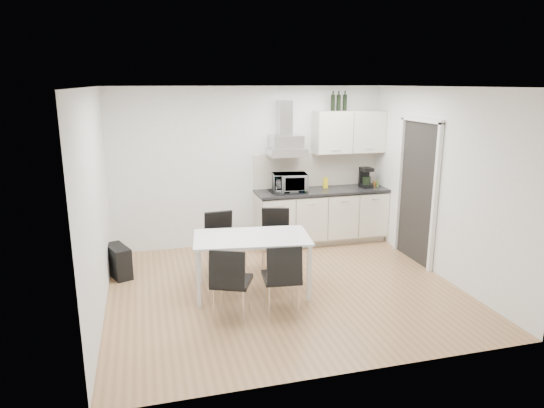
# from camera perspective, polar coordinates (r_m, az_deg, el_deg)

# --- Properties ---
(ground) EXTENTS (4.50, 4.50, 0.00)m
(ground) POSITION_cam_1_polar(r_m,az_deg,el_deg) (6.51, 1.43, -9.93)
(ground) COLOR #AC8054
(ground) RESTS_ON ground
(wall_back) EXTENTS (4.50, 0.10, 2.60)m
(wall_back) POSITION_cam_1_polar(r_m,az_deg,el_deg) (8.00, -2.57, 4.37)
(wall_back) COLOR white
(wall_back) RESTS_ON ground
(wall_front) EXTENTS (4.50, 0.10, 2.60)m
(wall_front) POSITION_cam_1_polar(r_m,az_deg,el_deg) (4.28, 9.11, -4.44)
(wall_front) COLOR white
(wall_front) RESTS_ON ground
(wall_left) EXTENTS (0.10, 4.00, 2.60)m
(wall_left) POSITION_cam_1_polar(r_m,az_deg,el_deg) (5.88, -20.02, -0.03)
(wall_left) COLOR white
(wall_left) RESTS_ON ground
(wall_right) EXTENTS (0.10, 4.00, 2.60)m
(wall_right) POSITION_cam_1_polar(r_m,az_deg,el_deg) (7.06, 19.32, 2.27)
(wall_right) COLOR white
(wall_right) RESTS_ON ground
(ceiling) EXTENTS (4.50, 4.50, 0.00)m
(ceiling) POSITION_cam_1_polar(r_m,az_deg,el_deg) (5.94, 1.58, 13.62)
(ceiling) COLOR white
(ceiling) RESTS_ON wall_back
(doorway) EXTENTS (0.08, 1.04, 2.10)m
(doorway) POSITION_cam_1_polar(r_m,az_deg,el_deg) (7.54, 16.60, 1.25)
(doorway) COLOR white
(doorway) RESTS_ON ground
(kitchenette) EXTENTS (2.22, 0.64, 2.52)m
(kitchenette) POSITION_cam_1_polar(r_m,az_deg,el_deg) (8.18, 6.02, 1.16)
(kitchenette) COLOR beige
(kitchenette) RESTS_ON ground
(dining_table) EXTENTS (1.55, 1.01, 0.75)m
(dining_table) POSITION_cam_1_polar(r_m,az_deg,el_deg) (6.20, -2.41, -4.51)
(dining_table) COLOR white
(dining_table) RESTS_ON ground
(chair_far_left) EXTENTS (0.48, 0.54, 0.88)m
(chair_far_left) POSITION_cam_1_polar(r_m,az_deg,el_deg) (6.85, -5.89, -4.79)
(chair_far_left) COLOR black
(chair_far_left) RESTS_ON ground
(chair_far_right) EXTENTS (0.57, 0.61, 0.88)m
(chair_far_right) POSITION_cam_1_polar(r_m,az_deg,el_deg) (6.99, 0.36, -4.32)
(chair_far_right) COLOR black
(chair_far_right) RESTS_ON ground
(chair_near_left) EXTENTS (0.60, 0.63, 0.88)m
(chair_near_left) POSITION_cam_1_polar(r_m,az_deg,el_deg) (5.61, -4.76, -9.16)
(chair_near_left) COLOR black
(chair_near_left) RESTS_ON ground
(chair_near_right) EXTENTS (0.49, 0.54, 0.88)m
(chair_near_right) POSITION_cam_1_polar(r_m,az_deg,el_deg) (5.70, 1.11, -8.71)
(chair_near_right) COLOR black
(chair_near_right) RESTS_ON ground
(guitar_amp) EXTENTS (0.40, 0.57, 0.44)m
(guitar_amp) POSITION_cam_1_polar(r_m,az_deg,el_deg) (7.16, -17.61, -6.42)
(guitar_amp) COLOR black
(guitar_amp) RESTS_ON ground
(floor_speaker) EXTENTS (0.19, 0.17, 0.30)m
(floor_speaker) POSITION_cam_1_polar(r_m,az_deg,el_deg) (8.10, -5.27, -3.93)
(floor_speaker) COLOR black
(floor_speaker) RESTS_ON ground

